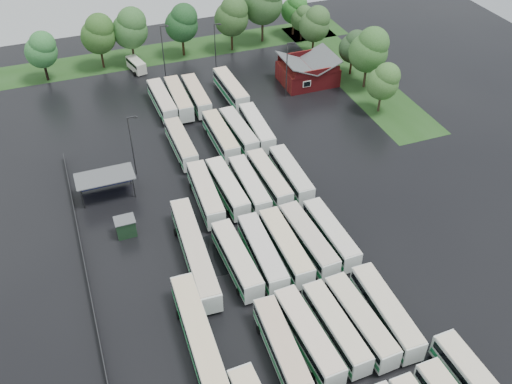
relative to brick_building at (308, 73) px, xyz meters
name	(u,v)px	position (x,y,z in m)	size (l,w,h in m)	color
ground	(275,267)	(-24.00, -42.77, -1.87)	(160.00, 160.00, 0.00)	black
brick_building	(308,73)	(0.00, 0.00, 0.00)	(10.07, 8.60, 5.39)	maroon
wash_shed	(105,178)	(-41.20, -20.74, 1.12)	(8.20, 4.20, 3.58)	#2D2D30
utility_hut	(126,227)	(-40.20, -30.17, -0.55)	(2.70, 2.20, 2.62)	black
grass_strip_north	(167,52)	(-22.00, 22.03, -1.86)	(80.00, 10.00, 0.01)	#1E4216
grass_strip_east	(353,73)	(10.00, 0.03, -1.86)	(10.00, 50.00, 0.01)	#1E4216
west_fence	(85,266)	(-46.20, -34.77, -1.27)	(0.10, 50.00, 1.20)	#2D2D30
bus_r1c0	(282,347)	(-28.29, -55.21, -0.05)	(3.00, 11.95, 3.30)	silver
bus_r1c1	(308,336)	(-25.11, -54.93, 0.00)	(3.14, 12.30, 3.39)	silver
bus_r1c2	(335,327)	(-21.80, -54.91, -0.07)	(2.93, 11.79, 3.26)	silver
bus_r1c3	(360,321)	(-18.87, -55.08, -0.02)	(3.14, 12.18, 3.36)	silver
bus_r1c4	(386,311)	(-15.59, -54.98, 0.02)	(2.84, 12.38, 3.43)	silver
bus_r2c0	(237,259)	(-28.55, -41.47, -0.02)	(2.87, 12.10, 3.35)	silver
bus_r2c1	(262,253)	(-25.23, -41.61, 0.01)	(2.94, 12.33, 3.41)	silver
bus_r2c2	(286,247)	(-22.08, -41.58, 0.02)	(2.63, 12.32, 3.43)	silver
bus_r2c3	(308,240)	(-18.91, -41.46, 0.02)	(3.15, 12.41, 3.43)	silver
bus_r2c4	(331,234)	(-15.67, -41.38, -0.07)	(2.76, 11.77, 3.26)	silver
bus_r3c0	(206,194)	(-28.49, -27.92, 0.02)	(3.15, 12.41, 3.42)	silver
bus_r3c1	(227,188)	(-25.16, -27.66, -0.05)	(2.90, 11.96, 3.31)	silver
bus_r3c2	(249,186)	(-22.06, -28.26, -0.07)	(2.58, 11.75, 3.26)	silver
bus_r3c3	(269,179)	(-18.84, -27.75, -0.06)	(2.78, 11.85, 3.28)	silver
bus_r3c4	(291,174)	(-15.46, -27.89, -0.07)	(2.63, 11.77, 3.27)	silver
bus_r4c0	(181,144)	(-28.48, -14.48, -0.07)	(2.60, 11.76, 3.27)	silver
bus_r4c2	(221,136)	(-22.01, -14.66, -0.01)	(2.63, 12.14, 3.38)	silver
bus_r4c3	(239,131)	(-18.82, -14.30, -0.07)	(2.93, 11.79, 3.26)	silver
bus_r4c4	(257,128)	(-15.73, -14.42, -0.04)	(3.00, 12.05, 3.33)	silver
bus_r5c0	(162,101)	(-28.20, -0.42, -0.03)	(2.79, 12.01, 3.33)	silver
bus_r5c1	(179,98)	(-25.28, -0.66, 0.00)	(2.83, 12.22, 3.39)	silver
bus_r5c2	(196,96)	(-22.07, -0.79, -0.04)	(2.73, 11.97, 3.32)	silver
bus_r5c4	(231,89)	(-15.57, -0.62, 0.02)	(2.94, 12.39, 3.43)	silver
artic_bus_west_b	(195,252)	(-33.03, -38.42, -0.01)	(3.47, 18.15, 3.35)	silver
artic_bus_west_c	(202,346)	(-36.13, -52.14, 0.03)	(3.16, 18.51, 3.42)	silver
minibus	(136,65)	(-29.57, 16.07, -0.57)	(3.15, 5.67, 2.34)	silver
tree_north_0	(42,49)	(-46.17, 18.16, 4.48)	(5.96, 5.96, 9.87)	black
tree_north_1	(99,33)	(-35.32, 19.73, 5.29)	(6.71, 6.71, 11.11)	black
tree_north_2	(131,28)	(-29.14, 19.71, 5.54)	(6.95, 6.95, 11.51)	#34251A
tree_north_3	(182,23)	(-18.86, 19.47, 5.17)	(6.60, 6.60, 10.94)	black
tree_north_4	(232,16)	(-8.74, 18.28, 5.54)	(6.95, 6.95, 11.50)	#332313
tree_north_5	(264,1)	(-1.18, 20.13, 7.03)	(8.35, 8.35, 13.83)	#3C2C1E
tree_north_6	(295,8)	(6.40, 21.12, 3.99)	(5.50, 5.50, 9.11)	#3A2114
tree_east_0	(384,81)	(7.49, -14.28, 4.07)	(5.57, 5.57, 9.23)	#3D2F21
tree_east_1	(370,49)	(9.43, -5.57, 5.73)	(7.12, 7.12, 11.80)	#372A1B
tree_east_2	(354,46)	(9.44, 0.03, 3.90)	(5.41, 5.41, 8.96)	#3B2114
tree_east_3	(315,24)	(6.22, 10.56, 4.74)	(6.20, 6.20, 10.27)	#332413
tree_east_4	(303,18)	(6.77, 17.80, 3.10)	(4.66, 4.66, 7.72)	black
lamp_post_ne	(288,66)	(-5.85, -3.64, 4.19)	(1.60, 0.31, 10.42)	#2D2D30
lamp_post_nw	(132,142)	(-36.23, -17.29, 3.89)	(1.53, 0.30, 9.91)	#2D2D30
lamp_post_back_w	(163,48)	(-24.76, 11.34, 4.19)	(1.61, 0.31, 10.43)	#2D2D30
lamp_post_back_e	(216,44)	(-14.71, 10.73, 3.66)	(1.46, 0.29, 9.51)	#2D2D30
puddle_2	(217,254)	(-30.14, -38.02, -1.86)	(7.57, 7.57, 0.01)	black
puddle_3	(323,275)	(-18.83, -46.06, -1.86)	(3.40, 3.40, 0.01)	black
puddle_4	(435,358)	(-12.85, -61.08, -1.86)	(3.84, 3.84, 0.01)	black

